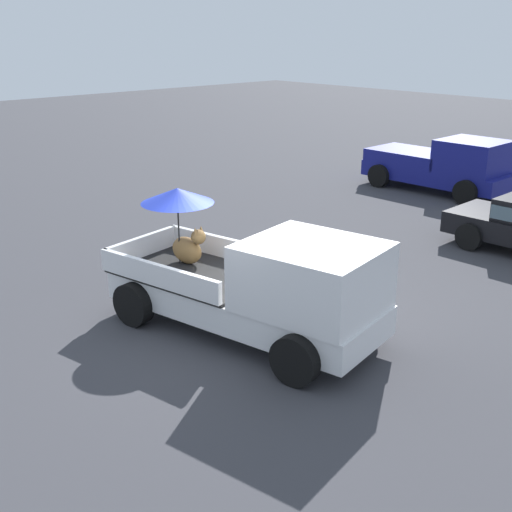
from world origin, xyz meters
TOP-DOWN VIEW (x-y plane):
  - ground_plane at (0.00, 0.00)m, footprint 80.00×80.00m
  - pickup_truck_main at (0.38, 0.08)m, footprint 5.31×3.00m
  - pickup_truck_red at (-3.30, 11.64)m, footprint 4.83×2.22m

SIDE VIEW (x-z plane):
  - ground_plane at x=0.00m, z-range 0.00..0.00m
  - pickup_truck_red at x=-3.30m, z-range -0.03..1.77m
  - pickup_truck_main at x=0.38m, z-range -0.19..2.16m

